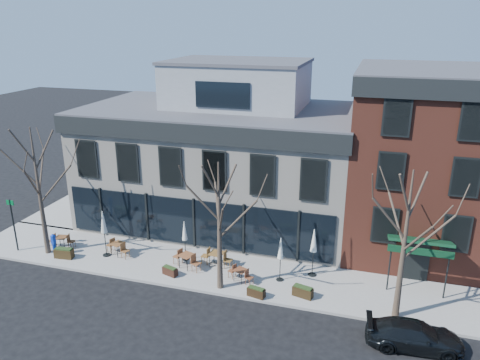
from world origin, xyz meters
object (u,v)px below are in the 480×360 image
(parked_sedan, at_px, (414,335))
(cafe_set_0, at_px, (62,241))
(call_box, at_px, (54,244))
(umbrella_0, at_px, (103,224))

(parked_sedan, relative_size, cafe_set_0, 2.43)
(cafe_set_0, bearing_deg, call_box, -78.80)
(call_box, height_order, umbrella_0, umbrella_0)
(parked_sedan, bearing_deg, cafe_set_0, 75.86)
(call_box, bearing_deg, cafe_set_0, 101.20)
(parked_sedan, xyz_separation_m, umbrella_0, (-17.56, 3.33, 1.62))
(parked_sedan, bearing_deg, umbrella_0, 74.59)
(call_box, xyz_separation_m, cafe_set_0, (-0.19, 0.98, -0.30))
(call_box, bearing_deg, parked_sedan, -6.90)
(parked_sedan, bearing_deg, call_box, 78.43)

